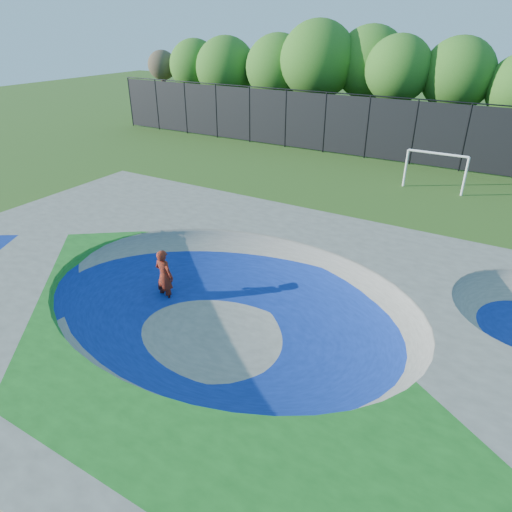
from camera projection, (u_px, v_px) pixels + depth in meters
The scene contains 7 objects.
ground at pixel (229, 337), 13.26m from camera, with size 120.00×120.00×0.00m, color #2C5116.
skate_deck at pixel (228, 316), 12.92m from camera, with size 22.00×14.00×1.50m, color gray.
skater at pixel (164, 276), 14.56m from camera, with size 0.67×0.44×1.85m, color red.
skateboard at pixel (167, 300), 14.97m from camera, with size 0.78×0.22×0.05m, color black.
soccer_goal at pixel (436, 164), 24.10m from camera, with size 3.17×0.12×2.09m.
fence at pixel (414, 131), 28.39m from camera, with size 48.09×0.09×4.04m.
treeline at pixel (460, 76), 30.16m from camera, with size 52.08×7.33×8.46m.
Camera 1 is at (6.12, -8.83, 8.17)m, focal length 32.00 mm.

